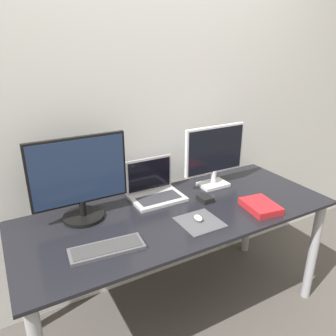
% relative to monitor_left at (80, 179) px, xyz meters
% --- Properties ---
extents(wall_back, '(7.00, 0.05, 2.50)m').
position_rel_monitor_left_xyz_m(wall_back, '(0.49, 0.24, 0.28)').
color(wall_back, silver).
rests_on(wall_back, ground_plane).
extents(desk, '(1.80, 0.73, 0.74)m').
position_rel_monitor_left_xyz_m(desk, '(0.49, -0.19, -0.35)').
color(desk, black).
rests_on(desk, ground_plane).
extents(monitor_left, '(0.51, 0.22, 0.46)m').
position_rel_monitor_left_xyz_m(monitor_left, '(0.00, 0.00, 0.00)').
color(monitor_left, black).
rests_on(monitor_left, desk).
extents(monitor_right, '(0.43, 0.13, 0.41)m').
position_rel_monitor_left_xyz_m(monitor_right, '(0.87, 0.00, -0.01)').
color(monitor_right, silver).
rests_on(monitor_right, desk).
extents(laptop, '(0.31, 0.23, 0.23)m').
position_rel_monitor_left_xyz_m(laptop, '(0.45, 0.04, -0.18)').
color(laptop, '#ADADB2').
rests_on(laptop, desk).
extents(keyboard, '(0.35, 0.16, 0.02)m').
position_rel_monitor_left_xyz_m(keyboard, '(0.01, -0.34, -0.22)').
color(keyboard, '#4C4C51').
rests_on(keyboard, desk).
extents(mousepad, '(0.21, 0.22, 0.00)m').
position_rel_monitor_left_xyz_m(mousepad, '(0.53, -0.35, -0.23)').
color(mousepad, '#47474C').
rests_on(mousepad, desk).
extents(mouse, '(0.04, 0.06, 0.03)m').
position_rel_monitor_left_xyz_m(mouse, '(0.53, -0.33, -0.21)').
color(mouse, silver).
rests_on(mouse, mousepad).
extents(book, '(0.19, 0.24, 0.04)m').
position_rel_monitor_left_xyz_m(book, '(0.91, -0.40, -0.21)').
color(book, red).
rests_on(book, desk).
extents(power_brick, '(0.07, 0.09, 0.03)m').
position_rel_monitor_left_xyz_m(power_brick, '(0.69, -0.16, -0.22)').
color(power_brick, black).
rests_on(power_brick, desk).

